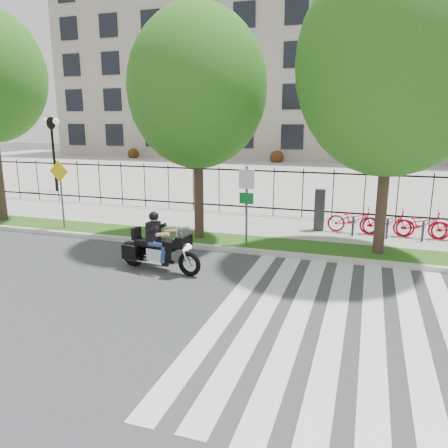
% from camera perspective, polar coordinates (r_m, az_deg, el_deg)
% --- Properties ---
extents(ground, '(120.00, 120.00, 0.00)m').
position_cam_1_polar(ground, '(10.57, -10.94, -9.25)').
color(ground, '#3A3A3C').
rests_on(ground, ground).
extents(curb, '(60.00, 0.20, 0.15)m').
position_cam_1_polar(curb, '(14.04, -2.80, -2.99)').
color(curb, '#BAB7AF').
rests_on(curb, ground).
extents(grass_verge, '(60.00, 1.50, 0.15)m').
position_cam_1_polar(grass_verge, '(14.81, -1.62, -2.11)').
color(grass_verge, '#235014').
rests_on(grass_verge, ground).
extents(sidewalk, '(60.00, 3.50, 0.15)m').
position_cam_1_polar(sidewalk, '(17.11, 1.24, -0.00)').
color(sidewalk, '#9F9D95').
rests_on(sidewalk, ground).
extents(plaza, '(80.00, 34.00, 0.10)m').
position_cam_1_polar(plaza, '(34.05, 10.06, 6.41)').
color(plaza, '#9F9D95').
rests_on(plaza, ground).
extents(crosswalk_stripes, '(5.70, 8.00, 0.01)m').
position_cam_1_polar(crosswalk_stripes, '(9.36, 16.53, -12.61)').
color(crosswalk_stripes, silver).
rests_on(crosswalk_stripes, ground).
extents(iron_fence, '(30.00, 0.06, 2.00)m').
position_cam_1_polar(iron_fence, '(18.55, 2.86, 4.41)').
color(iron_fence, black).
rests_on(iron_fence, sidewalk).
extents(office_building, '(60.00, 21.90, 20.15)m').
position_cam_1_polar(office_building, '(53.93, 13.86, 19.27)').
color(office_building, gray).
rests_on(office_building, ground).
extents(lamp_post_left, '(1.06, 0.70, 4.25)m').
position_cam_1_polar(lamp_post_left, '(26.55, -21.54, 10.65)').
color(lamp_post_left, black).
rests_on(lamp_post_left, ground).
extents(street_tree_1, '(4.43, 4.43, 7.43)m').
position_cam_1_polar(street_tree_1, '(14.47, -3.50, 17.30)').
color(street_tree_1, '#33241C').
rests_on(street_tree_1, grass_verge).
extents(street_tree_2, '(5.36, 5.36, 8.46)m').
position_cam_1_polar(street_tree_2, '(13.50, 21.26, 18.86)').
color(street_tree_2, '#33241C').
rests_on(street_tree_2, grass_verge).
extents(sign_pole_regulatory, '(0.50, 0.09, 2.50)m').
position_cam_1_polar(sign_pole_regulatory, '(13.71, 2.97, 3.75)').
color(sign_pole_regulatory, '#59595B').
rests_on(sign_pole_regulatory, grass_verge).
extents(sign_pole_warning, '(0.78, 0.09, 2.49)m').
position_cam_1_polar(sign_pole_warning, '(16.96, -20.57, 4.77)').
color(sign_pole_warning, '#59595B').
rests_on(sign_pole_warning, grass_verge).
extents(motorcycle_rider, '(2.56, 0.93, 1.98)m').
position_cam_1_polar(motorcycle_rider, '(12.01, -8.47, -3.04)').
color(motorcycle_rider, black).
rests_on(motorcycle_rider, ground).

